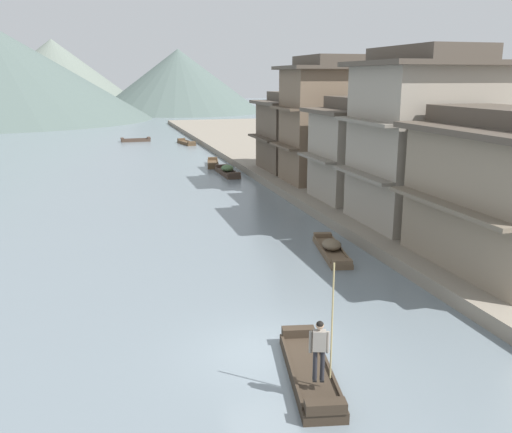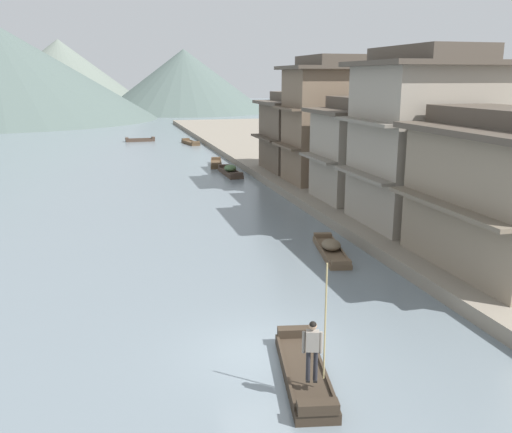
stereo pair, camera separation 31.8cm
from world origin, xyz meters
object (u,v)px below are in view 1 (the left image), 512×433
Objects in this scene: boatman_person at (320,343)px; boat_moored_nearest at (136,140)px; house_waterfront_second at (422,138)px; house_waterfront_narrow at (326,121)px; boat_midriver_drifting at (332,249)px; house_waterfront_tall at (366,149)px; boat_moored_third at (213,164)px; house_waterfront_far at (297,132)px; boat_moored_far at (227,171)px; boat_moored_second at (186,143)px; boat_foreground_poled at (310,372)px.

boat_moored_nearest is (-0.59, 60.31, -1.38)m from boatman_person.
boatman_person is at bearing -128.76° from house_waterfront_second.
house_waterfront_narrow is at bearing 67.42° from boatman_person.
boat_midriver_drifting is 0.66× the size of house_waterfront_tall.
house_waterfront_tall is at bearing 55.84° from boat_midriver_drifting.
house_waterfront_narrow is at bearing -65.49° from boat_moored_third.
house_waterfront_tall is at bearing 89.49° from house_waterfront_second.
house_waterfront_second is at bearing -89.39° from house_waterfront_far.
boat_moored_far is 21.19m from house_waterfront_second.
boat_midriver_drifting is at bearing -90.14° from boat_moored_second.
boat_foreground_poled is at bearing 80.78° from boatman_person.
boat_foreground_poled is at bearing -115.92° from boat_midriver_drifting.
boat_moored_nearest is 49.64m from boat_midriver_drifting.
boat_moored_nearest is at bearing 105.46° from house_waterfront_tall.
boat_moored_second is 0.61× the size of house_waterfront_tall.
boat_moored_second is 25.29m from house_waterfront_far.
boat_moored_far is 0.73× the size of house_waterfront_far.
house_waterfront_narrow reaches higher than boatman_person.
boatman_person is 33.64m from boat_moored_far.
boat_foreground_poled is 0.92× the size of boat_moored_far.
boat_moored_far is 15.25m from house_waterfront_tall.
boat_moored_third is 14.61m from house_waterfront_narrow.
boat_moored_far is at bearing 81.22° from boatman_person.
boatman_person reaches higher than boat_midriver_drifting.
house_waterfront_narrow is (10.63, 25.56, 3.31)m from boatman_person.
house_waterfront_tall is at bearing 61.10° from boatman_person.
boat_moored_second is 0.65× the size of house_waterfront_far.
house_waterfront_narrow is (11.22, -34.75, 4.69)m from boat_moored_nearest.
boat_moored_second is 22.51m from boat_moored_far.
boat_moored_far is (0.24, -4.93, 0.11)m from boat_moored_third.
house_waterfront_tall is (10.72, 19.42, 2.01)m from boatman_person.
house_waterfront_second is (5.54, -19.93, 4.58)m from boat_moored_far.
house_waterfront_second is at bearing -76.92° from boat_moored_third.
boat_moored_third is at bearing 92.78° from boat_moored_far.
boat_moored_third is 25.95m from house_waterfront_second.
boat_moored_second is 0.49× the size of house_waterfront_narrow.
house_waterfront_second is (5.78, -24.86, 4.68)m from boat_moored_third.
boat_foreground_poled is 1.03× the size of boat_moored_second.
house_waterfront_far is at bearing 71.47° from boatman_person.
boat_moored_far is at bearing -87.22° from boat_moored_third.
boat_foreground_poled reaches higher than boat_moored_nearest.
house_waterfront_narrow reaches higher than house_waterfront_tall.
house_waterfront_far is (5.48, 20.26, 3.33)m from boat_midriver_drifting.
boat_foreground_poled is 0.50× the size of house_waterfront_narrow.
boat_foreground_poled is 21.45m from house_waterfront_tall.
house_waterfront_second reaches higher than boat_foreground_poled.
boat_moored_second is at bearing 89.86° from boat_midriver_drifting.
house_waterfront_tall is at bearing 60.13° from boat_foreground_poled.
house_waterfront_far is (10.30, 30.20, 3.38)m from boat_foreground_poled.
boat_foreground_poled is 32.09m from house_waterfront_far.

